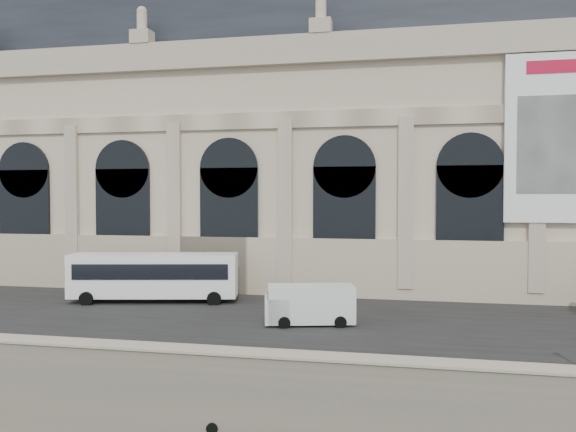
% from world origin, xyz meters
% --- Properties ---
extents(quay, '(160.00, 70.00, 6.00)m').
position_xyz_m(quay, '(0.00, 35.00, 3.00)').
color(quay, gray).
rests_on(quay, ground).
extents(street, '(160.00, 24.00, 0.06)m').
position_xyz_m(street, '(0.00, 14.00, 6.03)').
color(street, '#2D2D2D').
rests_on(street, quay).
extents(parapet, '(160.00, 1.40, 1.21)m').
position_xyz_m(parapet, '(0.00, 0.60, 6.62)').
color(parapet, gray).
rests_on(parapet, quay).
extents(museum, '(69.00, 18.70, 29.10)m').
position_xyz_m(museum, '(-5.98, 30.86, 19.72)').
color(museum, beige).
rests_on(museum, quay).
extents(bus_left, '(13.59, 5.40, 3.92)m').
position_xyz_m(bus_left, '(-8.78, 16.99, 8.20)').
color(bus_left, white).
rests_on(bus_left, quay).
extents(van_c, '(6.25, 3.56, 2.63)m').
position_xyz_m(van_c, '(4.47, 11.60, 7.34)').
color(van_c, white).
rests_on(van_c, quay).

